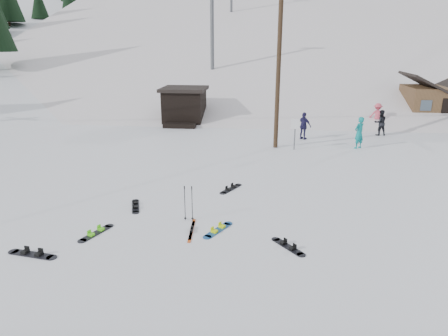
# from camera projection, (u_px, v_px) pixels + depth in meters

# --- Properties ---
(ground) EXTENTS (200.00, 200.00, 0.00)m
(ground) POSITION_uv_depth(u_px,v_px,m) (211.00, 272.00, 11.18)
(ground) COLOR white
(ground) RESTS_ON ground
(ski_slope) EXTENTS (60.00, 85.24, 65.97)m
(ski_slope) POSITION_uv_depth(u_px,v_px,m) (257.00, 154.00, 66.92)
(ski_slope) COLOR white
(ski_slope) RESTS_ON ground
(ridge_left) EXTENTS (47.54, 95.03, 58.38)m
(ridge_left) POSITION_uv_depth(u_px,v_px,m) (30.00, 153.00, 63.66)
(ridge_left) COLOR white
(ridge_left) RESTS_ON ground
(treeline_crest) EXTENTS (50.00, 6.00, 10.00)m
(treeline_crest) POSITION_uv_depth(u_px,v_px,m) (262.00, 68.00, 92.62)
(treeline_crest) COLOR black
(treeline_crest) RESTS_ON ski_slope
(utility_pole) EXTENTS (2.00, 0.26, 9.00)m
(utility_pole) POSITION_uv_depth(u_px,v_px,m) (278.00, 68.00, 22.81)
(utility_pole) COLOR #3A2819
(utility_pole) RESTS_ON ground
(trail_sign) EXTENTS (0.50, 0.09, 1.85)m
(trail_sign) POSITION_uv_depth(u_px,v_px,m) (295.00, 129.00, 23.33)
(trail_sign) COLOR #595B60
(trail_sign) RESTS_ON ground
(lift_hut) EXTENTS (3.40, 4.10, 2.75)m
(lift_hut) POSITION_uv_depth(u_px,v_px,m) (184.00, 105.00, 31.11)
(lift_hut) COLOR black
(lift_hut) RESTS_ON ground
(lift_tower_near) EXTENTS (2.20, 0.36, 8.00)m
(lift_tower_near) POSITION_uv_depth(u_px,v_px,m) (212.00, 22.00, 37.60)
(lift_tower_near) COLOR #595B60
(lift_tower_near) RESTS_ON ski_slope
(cabin) EXTENTS (5.39, 4.40, 3.77)m
(cabin) POSITION_uv_depth(u_px,v_px,m) (438.00, 102.00, 31.92)
(cabin) COLOR brown
(cabin) RESTS_ON ground
(hero_snowboard) EXTENTS (0.88, 1.39, 0.11)m
(hero_snowboard) POSITION_uv_depth(u_px,v_px,m) (218.00, 230.00, 13.61)
(hero_snowboard) COLOR #164D92
(hero_snowboard) RESTS_ON ground
(hero_skis) EXTENTS (0.24, 1.75, 0.09)m
(hero_skis) POSITION_uv_depth(u_px,v_px,m) (192.00, 230.00, 13.60)
(hero_skis) COLOR #B14112
(hero_skis) RESTS_ON ground
(ski_poles) EXTENTS (0.36, 0.09, 1.30)m
(ski_poles) POSITION_uv_depth(u_px,v_px,m) (188.00, 203.00, 14.22)
(ski_poles) COLOR black
(ski_poles) RESTS_ON ground
(board_scatter_a) EXTENTS (1.66, 0.52, 0.12)m
(board_scatter_a) POSITION_uv_depth(u_px,v_px,m) (32.00, 254.00, 12.05)
(board_scatter_a) COLOR black
(board_scatter_a) RESTS_ON ground
(board_scatter_b) EXTENTS (0.66, 1.41, 0.10)m
(board_scatter_b) POSITION_uv_depth(u_px,v_px,m) (135.00, 206.00, 15.56)
(board_scatter_b) COLOR black
(board_scatter_b) RESTS_ON ground
(board_scatter_c) EXTENTS (0.74, 1.45, 0.11)m
(board_scatter_c) POSITION_uv_depth(u_px,v_px,m) (96.00, 233.00, 13.40)
(board_scatter_c) COLOR black
(board_scatter_c) RESTS_ON ground
(board_scatter_d) EXTENTS (1.02, 1.19, 0.10)m
(board_scatter_d) POSITION_uv_depth(u_px,v_px,m) (288.00, 246.00, 12.51)
(board_scatter_d) COLOR black
(board_scatter_d) RESTS_ON ground
(board_scatter_f) EXTENTS (0.87, 1.38, 0.11)m
(board_scatter_f) POSITION_uv_depth(u_px,v_px,m) (231.00, 189.00, 17.39)
(board_scatter_f) COLOR black
(board_scatter_f) RESTS_ON ground
(skier_teal) EXTENTS (0.83, 0.79, 1.90)m
(skier_teal) POSITION_uv_depth(u_px,v_px,m) (359.00, 133.00, 23.73)
(skier_teal) COLOR #0D8383
(skier_teal) RESTS_ON ground
(skier_dark) EXTENTS (0.93, 0.78, 1.73)m
(skier_dark) POSITION_uv_depth(u_px,v_px,m) (380.00, 123.00, 27.08)
(skier_dark) COLOR black
(skier_dark) RESTS_ON ground
(skier_pink) EXTENTS (1.24, 0.88, 1.75)m
(skier_pink) POSITION_uv_depth(u_px,v_px,m) (377.00, 115.00, 29.81)
(skier_pink) COLOR #D84C61
(skier_pink) RESTS_ON ground
(skier_navy) EXTENTS (1.10, 0.94, 1.78)m
(skier_navy) POSITION_uv_depth(u_px,v_px,m) (304.00, 126.00, 25.94)
(skier_navy) COLOR #201B45
(skier_navy) RESTS_ON ground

